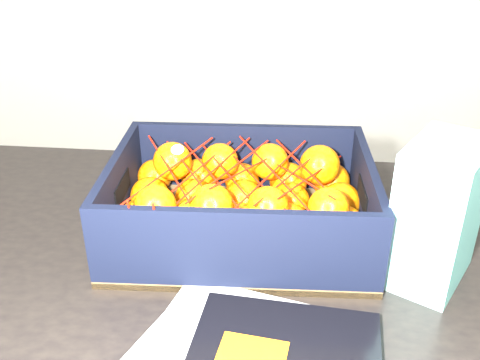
{
  "coord_description": "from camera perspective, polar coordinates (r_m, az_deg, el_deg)",
  "views": [
    {
      "loc": [
        0.34,
        -0.6,
        1.22
      ],
      "look_at": [
        0.31,
        0.07,
        0.86
      ],
      "focal_mm": 40.73,
      "sensor_mm": 36.0,
      "label": 1
    }
  ],
  "objects": [
    {
      "name": "table",
      "position": [
        0.81,
        1.56,
        -16.46
      ],
      "size": [
        1.24,
        0.85,
        0.75
      ],
      "color": "black",
      "rests_on": "ground"
    },
    {
      "name": "produce_crate",
      "position": [
        0.82,
        0.12,
        -3.38
      ],
      "size": [
        0.38,
        0.28,
        0.12
      ],
      "color": "olive",
      "rests_on": "table"
    },
    {
      "name": "clementine_heap",
      "position": [
        0.81,
        0.21,
        -2.31
      ],
      "size": [
        0.36,
        0.27,
        0.11
      ],
      "color": "#FF6A05",
      "rests_on": "produce_crate"
    },
    {
      "name": "mesh_net",
      "position": [
        0.78,
        -0.44,
        0.45
      ],
      "size": [
        0.31,
        0.25,
        0.09
      ],
      "color": "red",
      "rests_on": "clementine_heap"
    },
    {
      "name": "retail_carton",
      "position": [
        0.75,
        19.98,
        -3.32
      ],
      "size": [
        0.14,
        0.16,
        0.2
      ],
      "primitive_type": "cube",
      "rotation": [
        0.0,
        0.0,
        -0.56
      ],
      "color": "silver",
      "rests_on": "table"
    }
  ]
}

